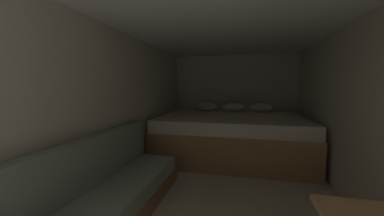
% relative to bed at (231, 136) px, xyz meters
% --- Properties ---
extents(ground_plane, '(7.31, 7.31, 0.00)m').
position_rel_bed_xyz_m(ground_plane, '(0.00, -1.70, -0.40)').
color(ground_plane, '#B2A893').
extents(wall_back, '(2.80, 0.05, 2.01)m').
position_rel_bed_xyz_m(wall_back, '(0.00, 0.98, 0.61)').
color(wall_back, beige).
rests_on(wall_back, ground).
extents(wall_left, '(0.05, 5.31, 2.01)m').
position_rel_bed_xyz_m(wall_left, '(-1.37, -1.70, 0.61)').
color(wall_left, beige).
rests_on(wall_left, ground).
extents(wall_right, '(0.05, 5.31, 2.01)m').
position_rel_bed_xyz_m(wall_right, '(1.37, -1.70, 0.61)').
color(wall_right, beige).
rests_on(wall_right, ground).
extents(ceiling_slab, '(2.80, 5.31, 0.05)m').
position_rel_bed_xyz_m(ceiling_slab, '(0.00, -1.70, 1.64)').
color(ceiling_slab, white).
rests_on(ceiling_slab, wall_left).
extents(bed, '(2.58, 1.84, 0.97)m').
position_rel_bed_xyz_m(bed, '(0.00, 0.00, 0.00)').
color(bed, '#9E7247').
rests_on(bed, ground).
extents(sofa_left, '(0.63, 2.71, 0.81)m').
position_rel_bed_xyz_m(sofa_left, '(-1.07, -2.56, -0.14)').
color(sofa_left, olive).
rests_on(sofa_left, ground).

